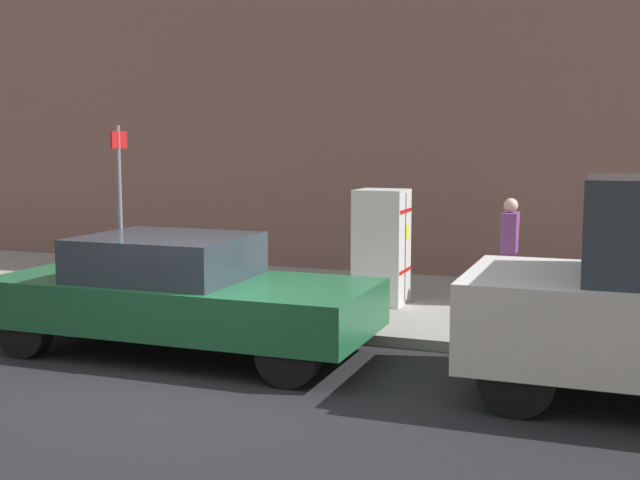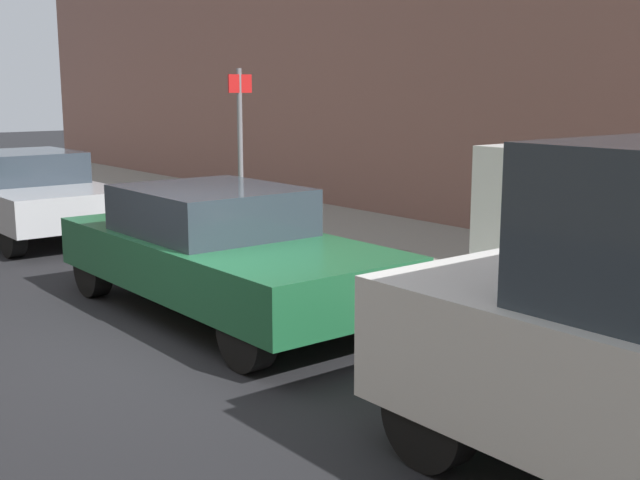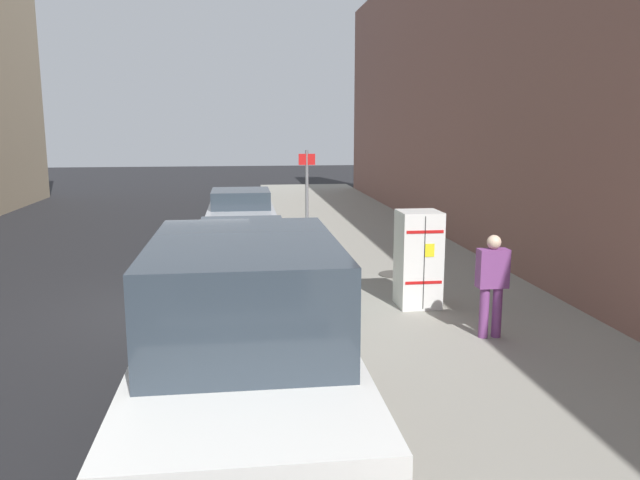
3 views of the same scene
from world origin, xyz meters
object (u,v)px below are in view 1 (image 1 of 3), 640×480
parked_sedan_green (180,293)px  street_sign_post (120,207)px  discarded_refrigerator (381,247)px  pedestrian_walking_far (510,244)px

parked_sedan_green → street_sign_post: bearing=-129.0°
discarded_refrigerator → parked_sedan_green: (3.00, -1.59, -0.25)m
street_sign_post → parked_sedan_green: 2.44m
discarded_refrigerator → pedestrian_walking_far: 1.85m
discarded_refrigerator → pedestrian_walking_far: size_ratio=1.08×
parked_sedan_green → pedestrian_walking_far: bearing=137.2°
pedestrian_walking_far → parked_sedan_green: 4.91m
street_sign_post → pedestrian_walking_far: size_ratio=1.67×
pedestrian_walking_far → parked_sedan_green: (3.60, -3.33, -0.29)m
pedestrian_walking_far → parked_sedan_green: size_ratio=0.34×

